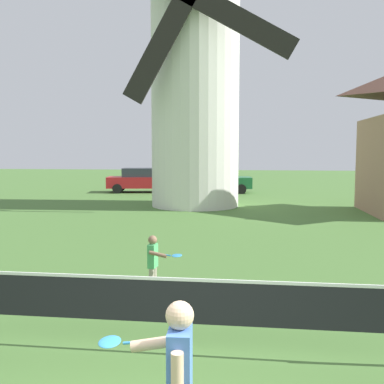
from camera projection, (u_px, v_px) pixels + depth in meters
The scene contains 6 objects.
windmill at pixel (195, 74), 20.23m from camera, with size 8.97×4.83×13.54m.
tennis_net at pixel (173, 301), 5.48m from camera, with size 5.81×0.06×1.10m.
player_near at pixel (177, 381), 3.32m from camera, with size 0.81×0.52×1.45m.
player_far at pixel (154, 261), 7.83m from camera, with size 0.66×0.51×1.07m.
parked_car_red at pixel (142, 180), 27.85m from camera, with size 4.64×2.41×1.56m.
parked_car_green at pixel (218, 180), 27.54m from camera, with size 4.39×2.25×1.56m.
Camera 1 is at (0.73, -3.04, 2.56)m, focal length 40.49 mm.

